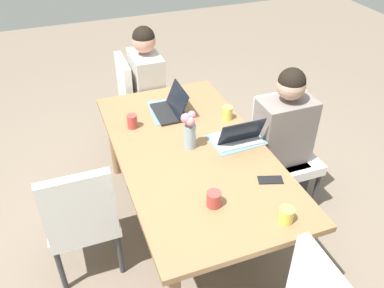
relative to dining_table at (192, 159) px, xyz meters
name	(u,v)px	position (x,y,z in m)	size (l,w,h in m)	color
ground_plane	(192,224)	(0.00, 0.00, -0.64)	(10.00, 10.00, 0.00)	#756656
dining_table	(192,159)	(0.00, 0.00, 0.00)	(1.83, 0.98, 0.72)	olive
chair_head_right_left_near	(139,99)	(1.19, 0.08, -0.15)	(0.44, 0.44, 0.90)	silver
person_head_right_left_near	(148,98)	(1.13, 0.01, -0.12)	(0.40, 0.36, 1.19)	#2D2D33
chair_near_left_mid	(282,146)	(0.08, -0.78, -0.15)	(0.44, 0.44, 0.90)	silver
person_near_left_mid	(281,150)	(0.01, -0.72, -0.12)	(0.36, 0.40, 1.19)	#2D2D33
chair_far_left_far	(81,216)	(-0.12, 0.79, -0.15)	(0.44, 0.44, 0.90)	silver
flower_vase	(189,129)	(0.04, 0.01, 0.23)	(0.11, 0.11, 0.28)	#8EA8B7
placemat_head_right_left_near	(167,111)	(0.54, 0.00, 0.08)	(0.36, 0.26, 0.00)	slate
placemat_near_left_mid	(236,140)	(0.00, -0.33, 0.08)	(0.36, 0.26, 0.00)	slate
laptop_head_right_left_near	(171,108)	(0.50, -0.02, 0.12)	(0.32, 0.22, 0.20)	black
laptop_near_left_mid	(238,137)	(-0.02, -0.33, 0.12)	(0.22, 0.32, 0.20)	silver
coffee_mug_near_left	(227,113)	(0.28, -0.39, 0.13)	(0.08, 0.08, 0.10)	#DBC64C
coffee_mug_near_right	(286,215)	(-0.78, -0.25, 0.12)	(0.08, 0.08, 0.09)	#DBC64C
coffee_mug_centre_left	(214,199)	(-0.53, 0.07, 0.12)	(0.08, 0.08, 0.09)	#AD3D38
coffee_mug_centre_right	(132,121)	(0.41, 0.31, 0.13)	(0.07, 0.07, 0.10)	#AD3D38
phone_black	(270,180)	(-0.46, -0.34, 0.08)	(0.15, 0.07, 0.01)	black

